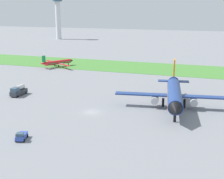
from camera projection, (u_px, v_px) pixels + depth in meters
ground_plane at (92, 112)px, 85.55m from camera, size 600.00×600.00×0.00m
grass_taxiway_strip at (143, 68)px, 146.28m from camera, size 360.00×28.00×0.08m
airplane_taxiing_turboprop at (57, 62)px, 147.49m from camera, size 18.04×15.76×6.15m
airplane_midfield_jet at (174, 94)px, 87.78m from camera, size 33.52×33.00×11.87m
pushback_tug_near_gate at (21, 136)px, 67.68m from camera, size 2.90×3.97×1.95m
fuel_truck_midfield at (18, 91)px, 101.05m from camera, size 2.80×6.57×3.29m
control_tower at (58, 14)px, 264.08m from camera, size 8.00×8.00×35.54m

